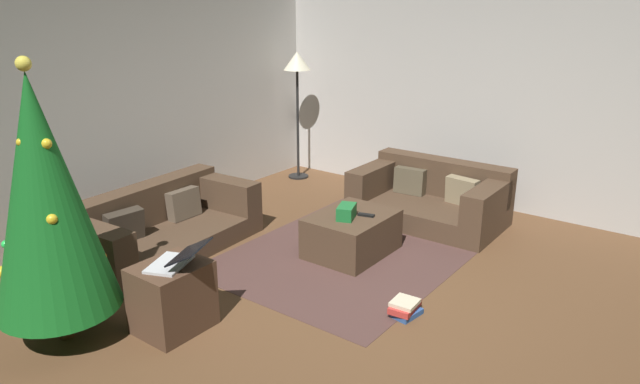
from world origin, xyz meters
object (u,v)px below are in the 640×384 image
object	(u,v)px
tv_remote	(366,215)
laptop	(177,259)
couch_left	(159,226)
corner_lamp	(297,71)
gift_box	(346,212)
side_table	(172,297)
christmas_tree	(45,197)
book_stack	(405,308)
couch_right	(432,198)
ottoman	(352,234)

from	to	relation	value
tv_remote	laptop	bearing A→B (deg)	154.13
laptop	couch_left	bearing A→B (deg)	57.17
laptop	corner_lamp	world-z (taller)	corner_lamp
couch_left	corner_lamp	size ratio (longest dim) A/B	1.12
couch_left	gift_box	size ratio (longest dim) A/B	7.95
tv_remote	side_table	bearing A→B (deg)	152.65
side_table	corner_lamp	distance (m)	4.21
gift_box	tv_remote	xyz separation A→B (m)	(0.16, -0.12, -0.05)
christmas_tree	book_stack	bearing A→B (deg)	-46.02
couch_right	side_table	distance (m)	3.29
couch_left	book_stack	size ratio (longest dim) A/B	6.58
side_table	laptop	world-z (taller)	laptop
laptop	couch_right	bearing A→B (deg)	-7.97
tv_remote	corner_lamp	size ratio (longest dim) A/B	0.09
christmas_tree	side_table	size ratio (longest dim) A/B	3.88
ottoman	gift_box	bearing A→B (deg)	-176.15
christmas_tree	side_table	distance (m)	1.14
gift_box	book_stack	xyz separation A→B (m)	(-0.62, -0.99, -0.40)
gift_box	side_table	world-z (taller)	gift_box
corner_lamp	couch_right	bearing A→B (deg)	-99.78
gift_box	corner_lamp	distance (m)	2.91
tv_remote	book_stack	world-z (taller)	tv_remote
side_table	laptop	bearing A→B (deg)	-67.50
gift_box	tv_remote	world-z (taller)	gift_box
laptop	book_stack	size ratio (longest dim) A/B	1.70
couch_right	gift_box	size ratio (longest dim) A/B	6.60
gift_box	corner_lamp	size ratio (longest dim) A/B	0.14
ottoman	gift_box	xyz separation A→B (m)	(-0.11, -0.01, 0.26)
couch_left	side_table	size ratio (longest dim) A/B	3.71
couch_left	tv_remote	xyz separation A→B (m)	(1.11, -1.71, 0.17)
couch_left	side_table	xyz separation A→B (m)	(-0.89, -1.28, 0.01)
couch_right	corner_lamp	world-z (taller)	corner_lamp
couch_left	ottoman	distance (m)	1.91
side_table	book_stack	bearing A→B (deg)	-46.93
gift_box	christmas_tree	bearing A→B (deg)	160.38
couch_left	book_stack	xyz separation A→B (m)	(0.34, -2.58, -0.18)
christmas_tree	laptop	world-z (taller)	christmas_tree
tv_remote	book_stack	size ratio (longest dim) A/B	0.54
couch_right	gift_box	xyz separation A→B (m)	(-1.41, 0.20, 0.21)
tv_remote	corner_lamp	xyz separation A→B (m)	(1.64, 2.17, 1.06)
gift_box	book_stack	size ratio (longest dim) A/B	0.83
side_table	christmas_tree	bearing A→B (deg)	136.08
side_table	laptop	xyz separation A→B (m)	(0.02, -0.06, 0.32)
gift_box	tv_remote	bearing A→B (deg)	-37.72
ottoman	christmas_tree	world-z (taller)	christmas_tree
ottoman	corner_lamp	world-z (taller)	corner_lamp
ottoman	laptop	size ratio (longest dim) A/B	1.68
couch_left	couch_right	distance (m)	2.96
couch_right	corner_lamp	size ratio (longest dim) A/B	0.93
tv_remote	laptop	world-z (taller)	laptop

